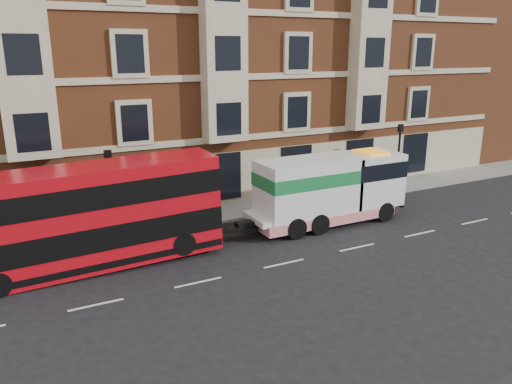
% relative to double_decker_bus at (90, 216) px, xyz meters
% --- Properties ---
extents(ground, '(120.00, 120.00, 0.00)m').
position_rel_double_decker_bus_xyz_m(ground, '(7.45, -3.42, -2.34)').
color(ground, black).
rests_on(ground, ground).
extents(sidewalk, '(90.00, 3.00, 0.15)m').
position_rel_double_decker_bus_xyz_m(sidewalk, '(7.45, 4.08, -2.27)').
color(sidewalk, slate).
rests_on(sidewalk, ground).
extents(victorian_terrace, '(45.00, 12.00, 20.40)m').
position_rel_double_decker_bus_xyz_m(victorian_terrace, '(7.95, 11.58, 7.72)').
color(victorian_terrace, brown).
rests_on(victorian_terrace, ground).
extents(filler_east, '(18.00, 10.00, 19.00)m').
position_rel_double_decker_bus_xyz_m(filler_east, '(39.45, 10.58, 7.08)').
color(filler_east, brown).
rests_on(filler_east, ground).
extents(lamp_post_west, '(0.35, 0.15, 4.35)m').
position_rel_double_decker_bus_xyz_m(lamp_post_west, '(1.45, 2.78, 0.33)').
color(lamp_post_west, black).
rests_on(lamp_post_west, sidewalk).
extents(lamp_post_east, '(0.35, 0.15, 4.35)m').
position_rel_double_decker_bus_xyz_m(lamp_post_east, '(19.45, 2.78, 0.33)').
color(lamp_post_east, black).
rests_on(lamp_post_east, sidewalk).
extents(double_decker_bus, '(10.93, 2.51, 4.43)m').
position_rel_double_decker_bus_xyz_m(double_decker_bus, '(0.00, 0.00, 0.00)').
color(double_decker_bus, red).
rests_on(double_decker_bus, ground).
extents(tow_truck, '(8.75, 2.59, 3.65)m').
position_rel_double_decker_bus_xyz_m(tow_truck, '(12.06, 0.00, -0.41)').
color(tow_truck, white).
rests_on(tow_truck, ground).
extents(pedestrian, '(0.74, 0.72, 1.72)m').
position_rel_double_decker_bus_xyz_m(pedestrian, '(-2.95, 2.73, -1.34)').
color(pedestrian, '#1C2639').
rests_on(pedestrian, sidewalk).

